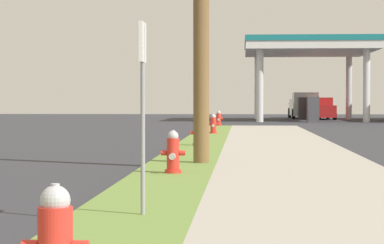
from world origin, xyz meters
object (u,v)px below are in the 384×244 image
Objects in this scene: fire_hydrant_fourth at (213,125)px; fire_hydrant_third at (198,134)px; fire_hydrant_fifth at (219,119)px; car_red_by_near_pump at (319,109)px; fire_hydrant_second at (173,154)px; truck_white_at_forecourt at (304,106)px; street_sign_post at (143,77)px.

fire_hydrant_third is at bearing -90.99° from fire_hydrant_fourth.
fire_hydrant_fifth is 0.16× the size of car_red_by_near_pump.
truck_white_at_forecourt is (5.91, 48.89, 0.47)m from fire_hydrant_second.
fire_hydrant_fourth is (0.09, 16.96, 0.00)m from fire_hydrant_second.
fire_hydrant_second is 16.96m from fire_hydrant_fourth.
street_sign_post reaches higher than fire_hydrant_second.
street_sign_post is at bearing -88.84° from fire_hydrant_second.
street_sign_post is 54.33m from truck_white_at_forecourt.
car_red_by_near_pump is at bearing 81.53° from fire_hydrant_second.
fire_hydrant_second is at bearing -96.89° from truck_white_at_forecourt.
car_red_by_near_pump reaches higher than fire_hydrant_third.
fire_hydrant_second is at bearing -89.66° from fire_hydrant_third.
fire_hydrant_fifth is at bearing 89.98° from fire_hydrant_second.
fire_hydrant_second and fire_hydrant_fifth have the same top height.
fire_hydrant_second is 0.16× the size of car_red_by_near_pump.
fire_hydrant_fifth is 0.35× the size of street_sign_post.
fire_hydrant_fifth is (0.06, 17.79, 0.00)m from fire_hydrant_third.
truck_white_at_forecourt reaches higher than fire_hydrant_fourth.
truck_white_at_forecourt is at bearing 83.11° from fire_hydrant_second.
fire_hydrant_second is at bearing -90.02° from fire_hydrant_fifth.
street_sign_post is at bearing -89.83° from fire_hydrant_fifth.
street_sign_post is 50.85m from car_red_by_near_pump.
fire_hydrant_fifth is 0.14× the size of truck_white_at_forecourt.
fire_hydrant_fifth is at bearing 90.48° from fire_hydrant_fourth.
street_sign_post is at bearing -89.96° from fire_hydrant_fourth.
street_sign_post is at bearing -89.36° from fire_hydrant_third.
fire_hydrant_fifth is at bearing 90.17° from street_sign_post.
street_sign_post reaches higher than fire_hydrant_fifth.
car_red_by_near_pump is (6.74, 45.28, 0.28)m from fire_hydrant_second.
fire_hydrant_third is 17.79m from fire_hydrant_fifth.
fire_hydrant_fourth and fire_hydrant_fifth have the same top height.
fire_hydrant_second is 0.35× the size of street_sign_post.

